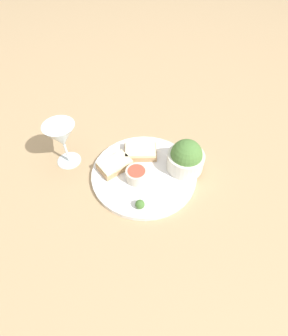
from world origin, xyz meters
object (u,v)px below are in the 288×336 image
object	(u,v)px
cheese_toast_far	(115,165)
sauce_ramekin	(136,174)
cheese_toast_near	(140,151)
wine_glass	(62,137)
salad_bowl	(186,158)

from	to	relation	value
cheese_toast_far	sauce_ramekin	bearing A→B (deg)	111.70
cheese_toast_near	wine_glass	xyz separation A→B (m)	(0.20, -0.12, 0.08)
sauce_ramekin	salad_bowl	bearing A→B (deg)	162.80
cheese_toast_near	sauce_ramekin	bearing A→B (deg)	49.64
cheese_toast_near	wine_glass	distance (m)	0.24
sauce_ramekin	wine_glass	size ratio (longest dim) A/B	0.43
cheese_toast_near	wine_glass	bearing A→B (deg)	-30.17
sauce_ramekin	wine_glass	world-z (taller)	wine_glass
salad_bowl	cheese_toast_near	world-z (taller)	salad_bowl
sauce_ramekin	cheese_toast_near	distance (m)	0.10
cheese_toast_far	wine_glass	world-z (taller)	wine_glass
salad_bowl	sauce_ramekin	distance (m)	0.16
salad_bowl	sauce_ramekin	world-z (taller)	salad_bowl
salad_bowl	cheese_toast_near	size ratio (longest dim) A/B	0.89
sauce_ramekin	cheese_toast_near	world-z (taller)	sauce_ramekin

